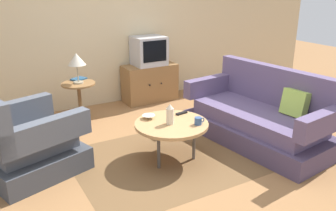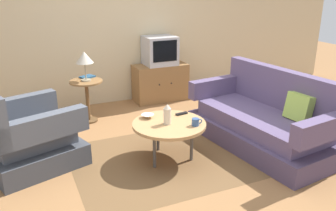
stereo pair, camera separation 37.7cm
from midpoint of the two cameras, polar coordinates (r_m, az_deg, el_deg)
ground_plane at (r=4.08m, az=-3.13°, el=-8.60°), size 16.00×16.00×0.00m
back_wall at (r=5.72m, az=-13.79°, el=13.30°), size 9.00×0.12×2.70m
area_rug at (r=4.08m, az=-2.13°, el=-8.60°), size 2.15×1.63×0.00m
armchair at (r=4.03m, az=-24.73°, el=-5.83°), size 1.17×1.13×0.94m
couch at (r=4.50m, az=12.46°, el=-2.08°), size 1.08×1.94×0.91m
coffee_table at (r=3.90m, az=-2.21°, el=-3.28°), size 0.82×0.82×0.44m
side_table at (r=5.05m, az=-16.28°, el=1.61°), size 0.46×0.46×0.61m
tv_stand at (r=5.90m, az=-4.81°, el=3.65°), size 0.89×0.43×0.61m
television at (r=5.79m, az=-5.01°, el=8.81°), size 0.51×0.44×0.46m
table_lamp at (r=4.92m, az=-16.78°, el=7.04°), size 0.24×0.24×0.41m
vase at (r=3.82m, az=-2.50°, el=-1.48°), size 0.08×0.08×0.23m
mug at (r=3.83m, az=2.15°, el=-2.57°), size 0.12×0.08×0.08m
bowl at (r=4.01m, az=-5.84°, el=-1.88°), size 0.15×0.15×0.04m
tv_remote_dark at (r=4.13m, az=-0.39°, el=-1.30°), size 0.15×0.06×0.02m
book at (r=5.17m, az=-16.33°, el=4.13°), size 0.24×0.22×0.02m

